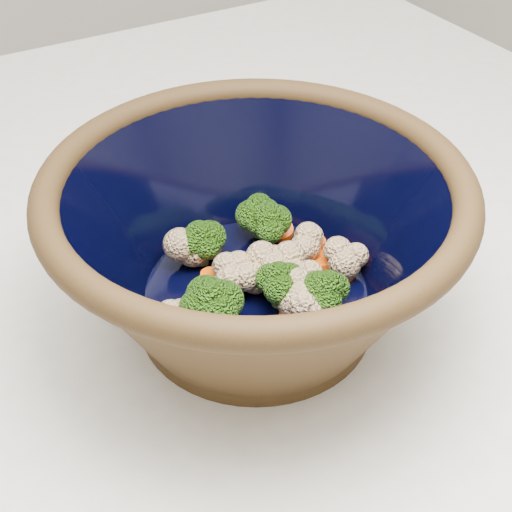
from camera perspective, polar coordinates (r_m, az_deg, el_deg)
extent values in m
cylinder|color=black|center=(0.62, 0.00, -4.41)|extent=(0.20, 0.20, 0.01)
torus|color=black|center=(0.54, 0.00, 5.64)|extent=(0.34, 0.34, 0.02)
cylinder|color=black|center=(0.61, 0.00, -2.70)|extent=(0.19, 0.19, 0.00)
cylinder|color=#608442|center=(0.56, -3.55, -5.34)|extent=(0.01, 0.01, 0.02)
ellipsoid|color=#386813|center=(0.54, -3.66, -3.37)|extent=(0.05, 0.05, 0.04)
cylinder|color=#608442|center=(0.64, 0.94, 1.43)|extent=(0.01, 0.01, 0.02)
ellipsoid|color=#386813|center=(0.63, 0.96, 3.08)|extent=(0.04, 0.04, 0.03)
cylinder|color=#608442|center=(0.55, -3.22, -6.67)|extent=(0.01, 0.01, 0.02)
ellipsoid|color=#386813|center=(0.54, -3.29, -5.17)|extent=(0.04, 0.04, 0.03)
cylinder|color=#608442|center=(0.58, 1.82, -3.29)|extent=(0.01, 0.01, 0.02)
ellipsoid|color=#386813|center=(0.57, 1.86, -1.73)|extent=(0.04, 0.04, 0.03)
cylinder|color=#608442|center=(0.58, 5.66, -4.09)|extent=(0.01, 0.01, 0.02)
ellipsoid|color=#386813|center=(0.56, 5.80, -2.49)|extent=(0.04, 0.04, 0.03)
cylinder|color=#608442|center=(0.63, -4.34, 0.06)|extent=(0.01, 0.01, 0.02)
ellipsoid|color=#386813|center=(0.61, -4.43, 1.59)|extent=(0.04, 0.04, 0.03)
cylinder|color=#608442|center=(0.66, 0.25, 2.29)|extent=(0.01, 0.01, 0.02)
ellipsoid|color=#386813|center=(0.64, 0.25, 3.84)|extent=(0.04, 0.04, 0.03)
sphere|color=beige|center=(0.59, -0.06, -1.75)|extent=(0.03, 0.03, 0.03)
sphere|color=beige|center=(0.59, 3.19, -1.83)|extent=(0.03, 0.03, 0.03)
sphere|color=beige|center=(0.59, 2.58, -2.37)|extent=(0.03, 0.03, 0.03)
sphere|color=beige|center=(0.57, 3.36, -3.56)|extent=(0.03, 0.03, 0.03)
sphere|color=beige|center=(0.63, 3.95, 0.68)|extent=(0.03, 0.03, 0.03)
sphere|color=beige|center=(0.57, 4.13, -4.12)|extent=(0.03, 0.03, 0.03)
sphere|color=beige|center=(0.62, -5.03, 0.60)|extent=(0.03, 0.03, 0.03)
sphere|color=beige|center=(0.60, 1.54, -0.65)|extent=(0.03, 0.03, 0.03)
sphere|color=beige|center=(0.56, -5.94, -4.76)|extent=(0.03, 0.03, 0.03)
sphere|color=beige|center=(0.59, -1.78, -1.78)|extent=(0.03, 0.03, 0.03)
sphere|color=beige|center=(0.63, -3.88, 0.81)|extent=(0.03, 0.03, 0.03)
sphere|color=beige|center=(0.61, 7.10, -0.55)|extent=(0.03, 0.03, 0.03)
cylinder|color=#E54D09|center=(0.65, 4.37, 1.12)|extent=(0.03, 0.03, 0.01)
cylinder|color=#E54D09|center=(0.63, 5.50, -0.34)|extent=(0.03, 0.03, 0.01)
cylinder|color=#E54D09|center=(0.59, 4.97, -3.77)|extent=(0.03, 0.03, 0.01)
cylinder|color=#E54D09|center=(0.62, 6.89, -1.11)|extent=(0.03, 0.03, 0.01)
cylinder|color=#E54D09|center=(0.61, -3.39, -1.82)|extent=(0.02, 0.02, 0.01)
cylinder|color=#E54D09|center=(0.66, 1.92, 2.03)|extent=(0.03, 0.03, 0.01)
cylinder|color=#E54D09|center=(0.57, 3.29, -4.94)|extent=(0.03, 0.03, 0.01)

